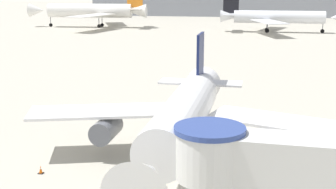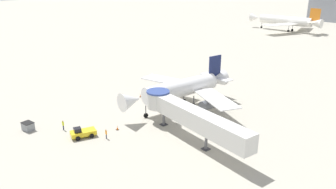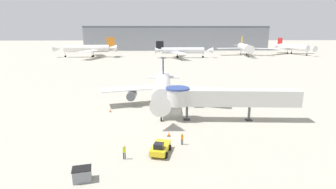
{
  "view_description": "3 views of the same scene",
  "coord_description": "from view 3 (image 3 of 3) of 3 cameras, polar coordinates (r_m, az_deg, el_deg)",
  "views": [
    {
      "loc": [
        2.32,
        -30.25,
        13.81
      ],
      "look_at": [
        -3.33,
        4.02,
        5.44
      ],
      "focal_mm": 50.0,
      "sensor_mm": 36.0,
      "label": 1
    },
    {
      "loc": [
        43.15,
        -38.37,
        24.25
      ],
      "look_at": [
        -0.06,
        -2.22,
        4.39
      ],
      "focal_mm": 35.0,
      "sensor_mm": 36.0,
      "label": 2
    },
    {
      "loc": [
        -2.71,
        -49.26,
        15.4
      ],
      "look_at": [
        -0.83,
        2.9,
        2.71
      ],
      "focal_mm": 28.0,
      "sensor_mm": 36.0,
      "label": 3
    }
  ],
  "objects": [
    {
      "name": "ground_plane",
      "position": [
        51.68,
        1.04,
        -3.67
      ],
      "size": [
        800.0,
        800.0,
        0.0
      ],
      "primitive_type": "plane",
      "color": "#A8A393"
    },
    {
      "name": "background_jet_red_tail",
      "position": [
        199.17,
        25.46,
        9.28
      ],
      "size": [
        34.31,
        34.07,
        10.62
      ],
      "rotation": [
        0.0,
        0.0,
        0.28
      ],
      "color": "white",
      "rests_on": "ground_plane"
    },
    {
      "name": "service_container_gray",
      "position": [
        30.18,
        -18.2,
        -16.18
      ],
      "size": [
        2.26,
        1.94,
        1.43
      ],
      "rotation": [
        0.0,
        0.0,
        0.23
      ],
      "color": "gray",
      "rests_on": "ground_plane"
    },
    {
      "name": "background_jet_orange_tail",
      "position": [
        166.57,
        -16.99,
        9.55
      ],
      "size": [
        37.57,
        39.48,
        11.75
      ],
      "rotation": [
        0.0,
        0.0,
        -1.52
      ],
      "color": "white",
      "rests_on": "ground_plane"
    },
    {
      "name": "ground_crew_marshaller",
      "position": [
        36.77,
        3.11,
        -9.48
      ],
      "size": [
        0.35,
        0.26,
        1.65
      ],
      "rotation": [
        0.0,
        0.0,
        6.03
      ],
      "color": "#1E2338",
      "rests_on": "ground_plane"
    },
    {
      "name": "background_jet_gold_tail",
      "position": [
        176.41,
        16.38,
        9.81
      ],
      "size": [
        35.21,
        35.97,
        11.95
      ],
      "rotation": [
        0.0,
        0.0,
        -0.14
      ],
      "color": "white",
      "rests_on": "ground_plane"
    },
    {
      "name": "traffic_cone_port_wing",
      "position": [
        52.48,
        -12.46,
        -3.39
      ],
      "size": [
        0.37,
        0.37,
        0.62
      ],
      "color": "black",
      "rests_on": "ground_plane"
    },
    {
      "name": "main_airplane",
      "position": [
        53.81,
        -1.24,
        1.38
      ],
      "size": [
        26.75,
        25.48,
        9.3
      ],
      "rotation": [
        0.0,
        0.0,
        -0.04
      ],
      "color": "white",
      "rests_on": "ground_plane"
    },
    {
      "name": "traffic_cone_near_nose",
      "position": [
        39.76,
        0.18,
        -8.54
      ],
      "size": [
        0.46,
        0.46,
        0.76
      ],
      "color": "black",
      "rests_on": "ground_plane"
    },
    {
      "name": "pushback_tug_yellow",
      "position": [
        34.33,
        -1.69,
        -11.54
      ],
      "size": [
        2.92,
        4.33,
        1.74
      ],
      "rotation": [
        0.0,
        0.0,
        -0.24
      ],
      "color": "yellow",
      "rests_on": "ground_plane"
    },
    {
      "name": "jet_bridge",
      "position": [
        46.54,
        12.02,
        -0.58
      ],
      "size": [
        23.14,
        4.73,
        5.87
      ],
      "rotation": [
        0.0,
        0.0,
        -0.07
      ],
      "color": "silver",
      "rests_on": "ground_plane"
    },
    {
      "name": "background_jet_black_tail",
      "position": [
        155.49,
        2.92,
        9.55
      ],
      "size": [
        34.03,
        33.97,
        9.71
      ],
      "rotation": [
        0.0,
        0.0,
        1.56
      ],
      "color": "silver",
      "rests_on": "ground_plane"
    },
    {
      "name": "ground_crew_wing_walker",
      "position": [
        33.25,
        -9.51,
        -12.11
      ],
      "size": [
        0.35,
        0.24,
        1.81
      ],
      "rotation": [
        0.0,
        0.0,
        6.27
      ],
      "color": "#1E2338",
      "rests_on": "ground_plane"
    },
    {
      "name": "terminal_building",
      "position": [
        224.82,
        1.75,
        12.18
      ],
      "size": [
        147.91,
        24.78,
        19.15
      ],
      "color": "gray",
      "rests_on": "ground_plane"
    }
  ]
}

